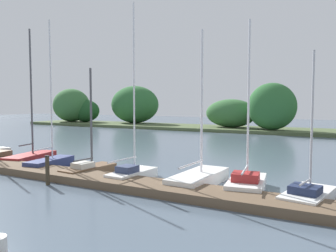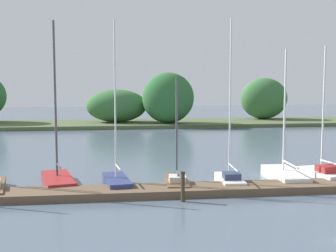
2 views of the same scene
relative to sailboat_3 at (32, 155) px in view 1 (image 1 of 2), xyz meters
name	(u,v)px [view 1 (image 1 of 2)]	position (x,y,z in m)	size (l,w,h in m)	color
dock_pier	(69,175)	(5.64, -2.51, -0.21)	(30.79, 1.80, 0.35)	brown
far_shore	(177,111)	(-4.64, 28.84, 2.04)	(71.80, 8.52, 6.26)	#4C5B38
sailboat_3	(32,155)	(0.00, 0.00, 0.00)	(2.12, 4.01, 8.12)	maroon
sailboat_4	(52,161)	(2.90, -1.07, 0.00)	(1.43, 3.26, 8.10)	navy
sailboat_5	(90,168)	(5.84, -1.25, -0.04)	(1.28, 3.30, 5.36)	brown
sailboat_6	(133,172)	(8.49, -1.27, 0.01)	(1.20, 3.25, 8.20)	white
sailboat_7	(200,177)	(11.58, -0.52, -0.04)	(1.53, 4.13, 6.80)	white
sailboat_8	(247,182)	(13.69, -0.60, -0.01)	(1.85, 3.35, 6.98)	white
sailboat_9	(309,194)	(16.11, -1.10, -0.09)	(1.80, 3.25, 5.51)	white
mooring_piling_1	(47,170)	(5.72, -3.84, 0.28)	(0.20, 0.20, 1.31)	#3D3323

